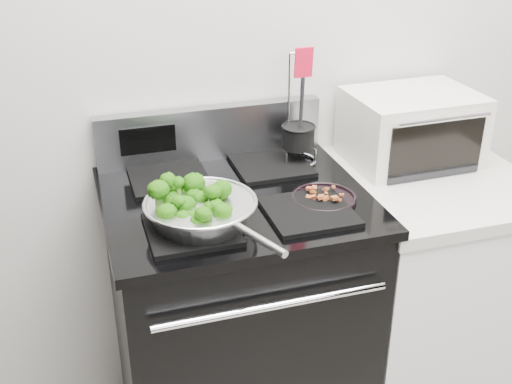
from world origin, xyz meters
name	(u,v)px	position (x,y,z in m)	size (l,w,h in m)	color
back_wall	(293,32)	(0.00, 1.75, 1.35)	(4.00, 0.02, 2.70)	silver
gas_range	(237,319)	(-0.30, 1.41, 0.49)	(0.79, 0.69, 1.13)	black
counter	(419,291)	(0.39, 1.41, 0.46)	(0.62, 0.68, 0.92)	white
skillet	(201,211)	(-0.44, 1.26, 1.00)	(0.31, 0.47, 0.07)	silver
broccoli_pile	(200,204)	(-0.44, 1.26, 1.02)	(0.24, 0.24, 0.08)	#0F3404
bacon_plate	(324,195)	(-0.06, 1.31, 0.97)	(0.19, 0.19, 0.04)	black
utensil_holder	(298,143)	(-0.03, 1.59, 1.02)	(0.13, 0.13, 0.39)	silver
toaster_oven	(411,128)	(0.37, 1.56, 1.04)	(0.43, 0.33, 0.24)	beige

